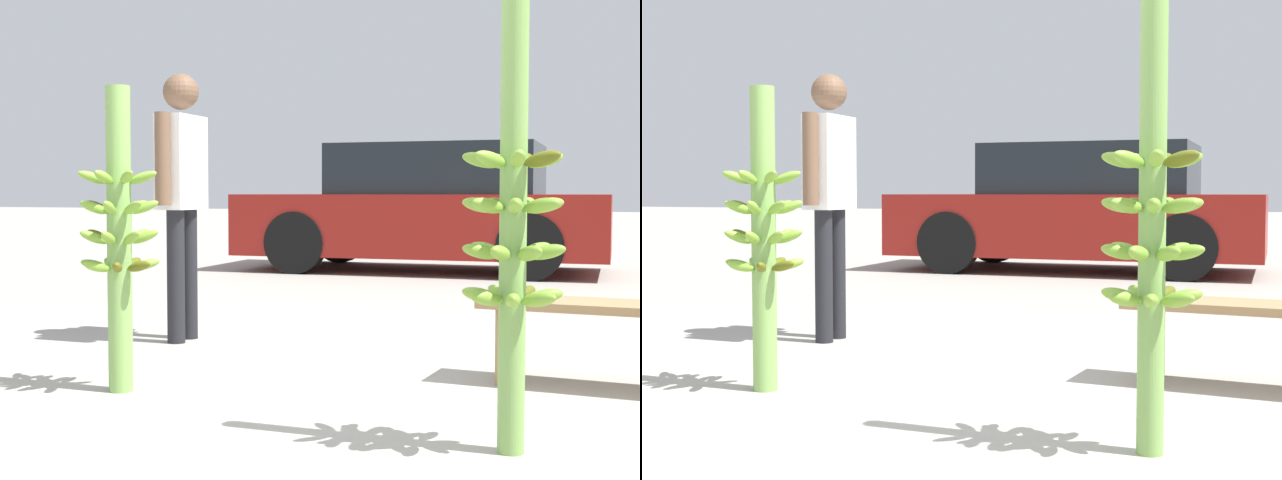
% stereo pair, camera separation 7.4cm
% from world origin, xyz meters
% --- Properties ---
extents(ground_plane, '(80.00, 80.00, 0.00)m').
position_xyz_m(ground_plane, '(0.00, 0.00, 0.00)').
color(ground_plane, '#9E998E').
extents(banana_stalk_left, '(0.37, 0.37, 1.38)m').
position_xyz_m(banana_stalk_left, '(-0.87, 0.33, 0.71)').
color(banana_stalk_left, '#7AA851').
rests_on(banana_stalk_left, ground_plane).
extents(banana_stalk_center, '(0.37, 0.37, 1.68)m').
position_xyz_m(banana_stalk_center, '(0.95, 0.05, 0.82)').
color(banana_stalk_center, '#7AA851').
rests_on(banana_stalk_center, ground_plane).
extents(vendor_person, '(0.22, 0.57, 1.62)m').
position_xyz_m(vendor_person, '(-1.34, 1.63, 0.98)').
color(vendor_person, black).
rests_on(vendor_person, ground_plane).
extents(market_bench, '(1.33, 0.39, 0.40)m').
position_xyz_m(market_bench, '(1.25, 1.23, 0.34)').
color(market_bench, '#99754C').
rests_on(market_bench, ground_plane).
extents(parked_car, '(4.24, 2.14, 1.45)m').
position_xyz_m(parked_car, '(-1.30, 6.93, 0.70)').
color(parked_car, maroon).
rests_on(parked_car, ground_plane).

